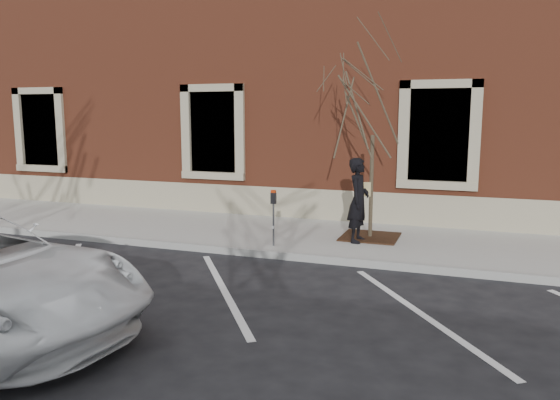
% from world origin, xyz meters
% --- Properties ---
extents(ground, '(120.00, 120.00, 0.00)m').
position_xyz_m(ground, '(0.00, 0.00, 0.00)').
color(ground, '#28282B').
rests_on(ground, ground).
extents(sidewalk_near, '(40.00, 3.50, 0.15)m').
position_xyz_m(sidewalk_near, '(0.00, 1.75, 0.07)').
color(sidewalk_near, '#B0AEA5').
rests_on(sidewalk_near, ground).
extents(curb_near, '(40.00, 0.12, 0.15)m').
position_xyz_m(curb_near, '(0.00, -0.05, 0.07)').
color(curb_near, '#9E9E99').
rests_on(curb_near, ground).
extents(parking_stripes, '(28.00, 4.40, 0.01)m').
position_xyz_m(parking_stripes, '(0.00, -2.20, 0.00)').
color(parking_stripes, silver).
rests_on(parking_stripes, ground).
extents(building_civic, '(40.00, 8.62, 8.00)m').
position_xyz_m(building_civic, '(0.00, 7.74, 4.00)').
color(building_civic, brown).
rests_on(building_civic, ground).
extents(man, '(0.49, 0.70, 1.83)m').
position_xyz_m(man, '(1.53, 1.34, 1.06)').
color(man, black).
rests_on(man, sidewalk_near).
extents(parking_meter, '(0.11, 0.08, 1.19)m').
position_xyz_m(parking_meter, '(-0.07, 0.39, 0.97)').
color(parking_meter, '#595B60').
rests_on(parking_meter, sidewalk_near).
extents(tree_grate, '(1.25, 1.25, 0.03)m').
position_xyz_m(tree_grate, '(1.71, 1.85, 0.17)').
color(tree_grate, '#391F12').
rests_on(tree_grate, sidewalk_near).
extents(sapling, '(2.50, 2.50, 4.17)m').
position_xyz_m(sapling, '(1.71, 1.85, 3.07)').
color(sapling, brown).
rests_on(sapling, sidewalk_near).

